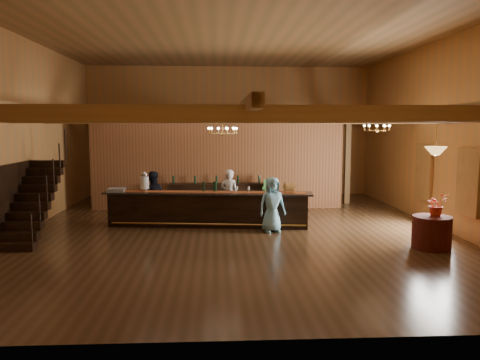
{
  "coord_description": "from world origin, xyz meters",
  "views": [
    {
      "loc": [
        -0.57,
        -13.24,
        3.0
      ],
      "look_at": [
        0.14,
        0.45,
        1.4
      ],
      "focal_mm": 35.0,
      "sensor_mm": 36.0,
      "label": 1
    }
  ],
  "objects_px": {
    "raffle_drum": "(289,187)",
    "round_table": "(432,232)",
    "backbar_shelf": "(217,197)",
    "guest": "(272,205)",
    "chandelier_left": "(223,130)",
    "staff_second": "(153,197)",
    "pendant_lamp": "(436,151)",
    "beverage_dispenser": "(144,182)",
    "bartender": "(229,195)",
    "floor_plant": "(265,194)",
    "chandelier_right": "(377,128)",
    "tasting_bar": "(208,209)"
  },
  "relations": [
    {
      "from": "raffle_drum",
      "to": "floor_plant",
      "type": "relative_size",
      "value": 0.28
    },
    {
      "from": "bartender",
      "to": "staff_second",
      "type": "height_order",
      "value": "bartender"
    },
    {
      "from": "beverage_dispenser",
      "to": "chandelier_right",
      "type": "distance_m",
      "value": 7.22
    },
    {
      "from": "chandelier_left",
      "to": "bartender",
      "type": "distance_m",
      "value": 2.66
    },
    {
      "from": "bartender",
      "to": "guest",
      "type": "height_order",
      "value": "bartender"
    },
    {
      "from": "staff_second",
      "to": "guest",
      "type": "bearing_deg",
      "value": 151.25
    },
    {
      "from": "floor_plant",
      "to": "round_table",
      "type": "bearing_deg",
      "value": -55.55
    },
    {
      "from": "chandelier_right",
      "to": "staff_second",
      "type": "height_order",
      "value": "chandelier_right"
    },
    {
      "from": "chandelier_left",
      "to": "staff_second",
      "type": "relative_size",
      "value": 0.5
    },
    {
      "from": "beverage_dispenser",
      "to": "guest",
      "type": "height_order",
      "value": "beverage_dispenser"
    },
    {
      "from": "tasting_bar",
      "to": "floor_plant",
      "type": "relative_size",
      "value": 5.06
    },
    {
      "from": "beverage_dispenser",
      "to": "guest",
      "type": "relative_size",
      "value": 0.38
    },
    {
      "from": "floor_plant",
      "to": "tasting_bar",
      "type": "bearing_deg",
      "value": -130.37
    },
    {
      "from": "chandelier_left",
      "to": "guest",
      "type": "distance_m",
      "value": 2.51
    },
    {
      "from": "raffle_drum",
      "to": "round_table",
      "type": "xyz_separation_m",
      "value": [
        3.12,
        -2.51,
        -0.81
      ]
    },
    {
      "from": "bartender",
      "to": "staff_second",
      "type": "relative_size",
      "value": 1.03
    },
    {
      "from": "staff_second",
      "to": "floor_plant",
      "type": "distance_m",
      "value": 4.03
    },
    {
      "from": "pendant_lamp",
      "to": "staff_second",
      "type": "xyz_separation_m",
      "value": [
        -7.24,
        3.58,
        -1.61
      ]
    },
    {
      "from": "bartender",
      "to": "backbar_shelf",
      "type": "bearing_deg",
      "value": -55.07
    },
    {
      "from": "chandelier_right",
      "to": "floor_plant",
      "type": "bearing_deg",
      "value": 146.51
    },
    {
      "from": "beverage_dispenser",
      "to": "staff_second",
      "type": "bearing_deg",
      "value": 69.26
    },
    {
      "from": "round_table",
      "to": "chandelier_left",
      "type": "bearing_deg",
      "value": 158.19
    },
    {
      "from": "raffle_drum",
      "to": "bartender",
      "type": "bearing_deg",
      "value": 145.07
    },
    {
      "from": "backbar_shelf",
      "to": "guest",
      "type": "relative_size",
      "value": 2.19
    },
    {
      "from": "staff_second",
      "to": "tasting_bar",
      "type": "bearing_deg",
      "value": 152.03
    },
    {
      "from": "tasting_bar",
      "to": "staff_second",
      "type": "bearing_deg",
      "value": 163.92
    },
    {
      "from": "staff_second",
      "to": "guest",
      "type": "distance_m",
      "value": 3.89
    },
    {
      "from": "pendant_lamp",
      "to": "bartender",
      "type": "xyz_separation_m",
      "value": [
        -4.84,
        3.71,
        -1.59
      ]
    },
    {
      "from": "raffle_drum",
      "to": "pendant_lamp",
      "type": "relative_size",
      "value": 0.38
    },
    {
      "from": "pendant_lamp",
      "to": "floor_plant",
      "type": "bearing_deg",
      "value": 124.45
    },
    {
      "from": "round_table",
      "to": "floor_plant",
      "type": "xyz_separation_m",
      "value": [
        -3.54,
        5.17,
        0.22
      ]
    },
    {
      "from": "pendant_lamp",
      "to": "floor_plant",
      "type": "relative_size",
      "value": 0.73
    },
    {
      "from": "tasting_bar",
      "to": "beverage_dispenser",
      "type": "distance_m",
      "value": 2.08
    },
    {
      "from": "raffle_drum",
      "to": "bartender",
      "type": "height_order",
      "value": "bartender"
    },
    {
      "from": "round_table",
      "to": "chandelier_right",
      "type": "xyz_separation_m",
      "value": [
        -0.38,
        3.07,
        2.54
      ]
    },
    {
      "from": "round_table",
      "to": "guest",
      "type": "height_order",
      "value": "guest"
    },
    {
      "from": "backbar_shelf",
      "to": "round_table",
      "type": "bearing_deg",
      "value": -48.82
    },
    {
      "from": "bartender",
      "to": "floor_plant",
      "type": "xyz_separation_m",
      "value": [
        1.3,
        1.46,
        -0.2
      ]
    },
    {
      "from": "chandelier_left",
      "to": "raffle_drum",
      "type": "bearing_deg",
      "value": 13.8
    },
    {
      "from": "floor_plant",
      "to": "raffle_drum",
      "type": "bearing_deg",
      "value": -81.0
    },
    {
      "from": "chandelier_left",
      "to": "chandelier_right",
      "type": "height_order",
      "value": "same"
    },
    {
      "from": "tasting_bar",
      "to": "guest",
      "type": "relative_size",
      "value": 3.99
    },
    {
      "from": "beverage_dispenser",
      "to": "raffle_drum",
      "type": "bearing_deg",
      "value": -8.19
    },
    {
      "from": "pendant_lamp",
      "to": "chandelier_left",
      "type": "bearing_deg",
      "value": 158.19
    },
    {
      "from": "chandelier_left",
      "to": "backbar_shelf",
      "type": "bearing_deg",
      "value": 92.79
    },
    {
      "from": "beverage_dispenser",
      "to": "round_table",
      "type": "distance_m",
      "value": 8.1
    },
    {
      "from": "round_table",
      "to": "bartender",
      "type": "distance_m",
      "value": 6.11
    },
    {
      "from": "round_table",
      "to": "pendant_lamp",
      "type": "distance_m",
      "value": 2.0
    },
    {
      "from": "chandelier_left",
      "to": "floor_plant",
      "type": "distance_m",
      "value": 4.15
    },
    {
      "from": "staff_second",
      "to": "floor_plant",
      "type": "xyz_separation_m",
      "value": [
        3.7,
        1.59,
        -0.18
      ]
    }
  ]
}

